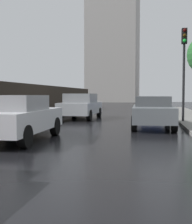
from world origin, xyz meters
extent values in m
cube|color=silver|center=(-1.60, 5.40, 0.65)|extent=(1.85, 4.26, 0.65)
cube|color=gray|center=(-1.60, 5.22, 1.20)|extent=(1.61, 2.06, 0.47)
cylinder|color=black|center=(-0.76, 4.01, 0.32)|extent=(0.23, 0.65, 0.64)
cylinder|color=black|center=(-0.80, 6.80, 0.32)|extent=(0.23, 0.65, 0.64)
cylinder|color=black|center=(-2.44, 6.78, 0.32)|extent=(0.23, 0.65, 0.64)
cube|color=navy|center=(2.65, 21.54, 0.61)|extent=(2.11, 4.31, 0.57)
cube|color=navy|center=(2.66, 21.39, 1.10)|extent=(1.72, 1.99, 0.40)
cylinder|color=black|center=(1.72, 22.86, 0.33)|extent=(0.27, 0.67, 0.65)
cylinder|color=black|center=(3.37, 22.98, 0.33)|extent=(0.27, 0.67, 0.65)
cylinder|color=black|center=(1.93, 20.10, 0.33)|extent=(0.27, 0.67, 0.65)
cylinder|color=black|center=(3.58, 20.23, 0.33)|extent=(0.27, 0.67, 0.65)
cube|color=#B2B5BA|center=(-1.53, 14.36, 0.65)|extent=(1.92, 4.47, 0.68)
cube|color=gray|center=(-1.53, 14.31, 1.26)|extent=(1.65, 2.34, 0.53)
cylinder|color=black|center=(-0.73, 12.87, 0.31)|extent=(0.23, 0.63, 0.62)
cylinder|color=black|center=(-2.39, 12.91, 0.31)|extent=(0.23, 0.63, 0.62)
cylinder|color=black|center=(-0.66, 15.80, 0.31)|extent=(0.23, 0.63, 0.62)
cylinder|color=black|center=(-2.32, 15.84, 0.31)|extent=(0.23, 0.63, 0.62)
cube|color=slate|center=(2.69, 9.88, 0.63)|extent=(1.81, 4.47, 0.63)
cube|color=#494D50|center=(2.68, 10.04, 1.17)|extent=(1.54, 1.91, 0.43)
cylinder|color=black|center=(1.87, 11.31, 0.32)|extent=(0.24, 0.64, 0.63)
cylinder|color=black|center=(3.42, 11.36, 0.32)|extent=(0.24, 0.64, 0.63)
cylinder|color=black|center=(1.95, 8.39, 0.32)|extent=(0.24, 0.64, 0.63)
cylinder|color=black|center=(3.50, 8.44, 0.32)|extent=(0.24, 0.64, 0.63)
cylinder|color=black|center=(4.21, 12.01, 2.05)|extent=(0.12, 0.12, 3.82)
cube|color=black|center=(4.21, 12.01, 4.34)|extent=(0.26, 0.26, 0.75)
sphere|color=#360503|center=(4.21, 11.84, 4.59)|extent=(0.17, 0.17, 0.17)
sphere|color=#392405|center=(4.21, 11.84, 4.34)|extent=(0.17, 0.17, 0.17)
sphere|color=green|center=(4.21, 11.84, 4.09)|extent=(0.17, 0.17, 0.17)
cube|color=#9E9993|center=(-4.61, 58.16, 17.40)|extent=(10.23, 9.54, 34.80)
camera|label=1|loc=(2.52, -3.75, 1.45)|focal=49.16mm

